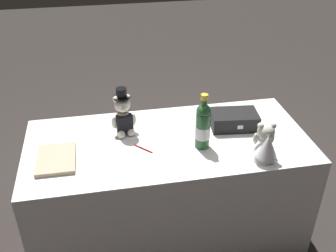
{
  "coord_description": "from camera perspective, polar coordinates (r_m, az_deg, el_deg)",
  "views": [
    {
      "loc": [
        -0.36,
        -1.92,
        2.07
      ],
      "look_at": [
        0.0,
        0.0,
        0.85
      ],
      "focal_mm": 42.26,
      "sensor_mm": 36.0,
      "label": 1
    }
  ],
  "objects": [
    {
      "name": "champagne_bottle",
      "position": [
        2.24,
        5.06,
        0.1
      ],
      "size": [
        0.09,
        0.09,
        0.34
      ],
      "color": "#23552B",
      "rests_on": "reception_table"
    },
    {
      "name": "teddy_bear_bride",
      "position": [
        2.22,
        13.83,
        -2.53
      ],
      "size": [
        0.16,
        0.21,
        0.23
      ],
      "color": "white",
      "rests_on": "reception_table"
    },
    {
      "name": "gift_case_black",
      "position": [
        2.5,
        9.5,
        0.89
      ],
      "size": [
        0.3,
        0.21,
        0.1
      ],
      "color": "black",
      "rests_on": "reception_table"
    },
    {
      "name": "signing_pen",
      "position": [
        2.29,
        -3.68,
        -3.24
      ],
      "size": [
        0.1,
        0.11,
        0.01
      ],
      "color": "maroon",
      "rests_on": "reception_table"
    },
    {
      "name": "reception_table",
      "position": [
        2.59,
        0.0,
        -8.96
      ],
      "size": [
        1.69,
        0.78,
        0.75
      ],
      "primitive_type": "cube",
      "color": "white",
      "rests_on": "ground_plane"
    },
    {
      "name": "ground_plane",
      "position": [
        2.85,
        0.0,
        -14.68
      ],
      "size": [
        12.0,
        12.0,
        0.0
      ],
      "primitive_type": "plane",
      "color": "#2D2826"
    },
    {
      "name": "teddy_bear_groom",
      "position": [
        2.38,
        -6.47,
        1.51
      ],
      "size": [
        0.15,
        0.14,
        0.3
      ],
      "color": "silver",
      "rests_on": "reception_table"
    },
    {
      "name": "guestbook",
      "position": [
        2.27,
        -15.82,
        -4.61
      ],
      "size": [
        0.21,
        0.28,
        0.02
      ],
      "primitive_type": "cube",
      "rotation": [
        0.0,
        0.0,
        -0.01
      ],
      "color": "tan",
      "rests_on": "reception_table"
    }
  ]
}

